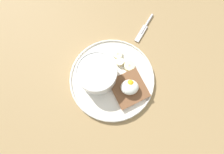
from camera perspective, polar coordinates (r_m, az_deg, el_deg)
ground_plane at (r=58.00cm, az=0.00°, el=-1.00°), size 120.00×120.00×2.00cm
plate at (r=56.25cm, az=0.00°, el=-0.57°), size 27.38×27.38×1.60cm
oatmeal_bowl at (r=53.10cm, az=-4.87°, el=1.02°), size 12.30×12.30×6.75cm
toast_slice at (r=54.80cm, az=5.56°, el=-3.81°), size 13.13×13.13×1.41cm
poached_egg at (r=52.57cm, az=5.81°, el=-3.22°), size 5.44×4.70×3.50cm
banana_slice_front at (r=58.13cm, az=1.87°, el=7.37°), size 4.38×4.38×1.09cm
banana_slice_left at (r=56.91cm, az=2.66°, el=4.85°), size 3.87×3.83×1.74cm
banana_slice_back at (r=56.84cm, az=5.63°, el=3.61°), size 4.76×4.73×1.36cm
knife at (r=64.87cm, az=10.61°, el=15.64°), size 7.84×10.87×0.80cm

